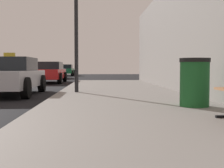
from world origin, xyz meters
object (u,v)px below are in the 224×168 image
at_px(trash_bin, 195,82).
at_px(car_blue, 53,71).
at_px(car_red, 48,72).
at_px(car_silver, 9,76).
at_px(car_green, 65,70).

bearing_deg(trash_bin, car_blue, 105.51).
xyz_separation_m(trash_bin, car_red, (-4.92, 12.84, 0.01)).
relative_size(car_silver, car_green, 0.96).
distance_m(car_silver, car_blue, 16.03).
distance_m(trash_bin, car_red, 13.75).
bearing_deg(car_blue, car_red, 95.78).
bearing_deg(car_blue, car_silver, 92.77).
bearing_deg(car_silver, trash_bin, 137.41).
relative_size(trash_bin, car_blue, 0.21).
bearing_deg(car_silver, car_red, -90.02).
xyz_separation_m(car_silver, car_green, (-0.60, 24.39, 0.00)).
distance_m(car_silver, car_green, 24.40).
bearing_deg(trash_bin, car_green, 100.81).
xyz_separation_m(car_red, car_blue, (-0.78, 7.69, 0.00)).
xyz_separation_m(car_red, car_green, (-0.60, 16.07, -0.00)).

